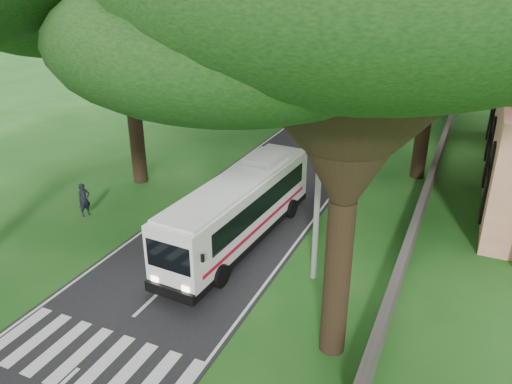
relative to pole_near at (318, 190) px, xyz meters
The scene contains 11 objects.
ground 9.15m from the pole_near, 132.51° to the right, with size 140.00×140.00×0.00m, color #194D16.
road 20.21m from the pole_near, 106.14° to the left, with size 8.00×120.00×0.04m, color black.
crosswalk 10.57m from the pole_near, 124.51° to the right, with size 8.00×3.00×0.01m, color silver.
property_wall 18.68m from the pole_near, 79.00° to the left, with size 0.35×50.00×1.20m, color #383533.
pole_near is the anchor object (origin of this frame).
pole_mid 20.00m from the pole_near, 90.00° to the left, with size 1.60×0.24×8.00m.
pole_far 40.00m from the pole_near, 90.00° to the left, with size 1.60×0.24×8.00m.
coach_bus 5.21m from the pole_near, 159.27° to the left, with size 3.18×11.49×3.35m.
distant_car_a 35.19m from the pole_near, 103.16° to the left, with size 1.51×3.75×1.28m, color #9B9B9F.
distant_car_c 51.78m from the pole_near, 95.22° to the left, with size 1.66×4.08×1.18m, color #9D2F16.
pedestrian 13.68m from the pole_near, behind, with size 0.69×0.45×1.88m, color black.
Camera 1 is at (10.76, -11.87, 12.29)m, focal length 35.00 mm.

